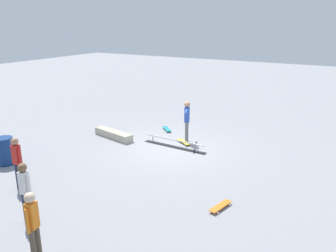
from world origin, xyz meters
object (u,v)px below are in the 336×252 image
(skater_main, at_px, (187,119))
(trash_bin, at_px, (5,151))
(bystander_red_shirt, at_px, (17,160))
(bystander_orange_shirt, at_px, (33,223))
(bystander_white_shirt, at_px, (25,190))
(loose_skateboard_teal, at_px, (167,129))
(skate_ledge, at_px, (114,134))
(grind_rail, at_px, (174,144))
(loose_skateboard_orange, at_px, (220,206))
(skateboard_main, at_px, (184,142))

(skater_main, xyz_separation_m, trash_bin, (4.38, 5.11, -0.50))
(bystander_red_shirt, distance_m, bystander_orange_shirt, 3.60)
(bystander_white_shirt, distance_m, loose_skateboard_teal, 8.16)
(skate_ledge, height_order, trash_bin, trash_bin)
(bystander_red_shirt, xyz_separation_m, bystander_orange_shirt, (-3.03, 1.94, -0.01))
(grind_rail, bearing_deg, bystander_white_shirt, 87.49)
(skate_ledge, relative_size, bystander_red_shirt, 1.25)
(skater_main, xyz_separation_m, bystander_red_shirt, (2.39, 6.07, -0.09))
(skater_main, bearing_deg, loose_skateboard_orange, 15.41)
(skateboard_main, bearing_deg, bystander_white_shirt, 116.68)
(grind_rail, distance_m, loose_skateboard_orange, 4.73)
(grind_rail, height_order, skate_ledge, grind_rail)
(skate_ledge, relative_size, bystander_orange_shirt, 1.27)
(loose_skateboard_teal, relative_size, trash_bin, 0.75)
(bystander_white_shirt, height_order, trash_bin, bystander_white_shirt)
(grind_rail, relative_size, skater_main, 1.61)
(skateboard_main, bearing_deg, skater_main, -62.99)
(skater_main, height_order, loose_skateboard_orange, skater_main)
(grind_rail, relative_size, bystander_orange_shirt, 1.74)
(grind_rail, xyz_separation_m, skateboard_main, (-0.12, -0.55, -0.06))
(skateboard_main, height_order, bystander_orange_shirt, bystander_orange_shirt)
(skateboard_main, relative_size, loose_skateboard_teal, 1.10)
(skateboard_main, height_order, loose_skateboard_teal, same)
(loose_skateboard_teal, xyz_separation_m, trash_bin, (2.90, 6.04, 0.40))
(loose_skateboard_orange, bearing_deg, loose_skateboard_teal, -125.42)
(skateboard_main, height_order, trash_bin, trash_bin)
(bystander_orange_shirt, bearing_deg, skateboard_main, -8.61)
(skater_main, distance_m, loose_skateboard_teal, 1.97)
(bystander_red_shirt, bearing_deg, loose_skateboard_teal, 83.17)
(skateboard_main, xyz_separation_m, bystander_orange_shirt, (-0.66, 7.79, 0.81))
(bystander_orange_shirt, bearing_deg, loose_skateboard_teal, -0.14)
(skater_main, relative_size, trash_bin, 1.77)
(skater_main, height_order, bystander_white_shirt, skater_main)
(skateboard_main, bearing_deg, trash_bin, 80.45)
(skateboard_main, bearing_deg, loose_skateboard_teal, -6.21)
(bystander_white_shirt, xyz_separation_m, loose_skateboard_teal, (0.79, -8.08, -0.82))
(grind_rail, distance_m, trash_bin, 6.07)
(grind_rail, bearing_deg, bystander_red_shirt, 69.41)
(skater_main, height_order, loose_skateboard_teal, skater_main)
(loose_skateboard_teal, bearing_deg, bystander_orange_shirt, 147.28)
(skater_main, distance_m, bystander_orange_shirt, 8.04)
(grind_rail, bearing_deg, loose_skateboard_teal, -49.48)
(skate_ledge, relative_size, bystander_white_shirt, 1.26)
(bystander_orange_shirt, distance_m, loose_skateboard_teal, 9.23)
(skateboard_main, height_order, bystander_red_shirt, bystander_red_shirt)
(bystander_white_shirt, relative_size, trash_bin, 1.65)
(bystander_red_shirt, distance_m, bystander_white_shirt, 2.01)
(skate_ledge, bearing_deg, trash_bin, 69.90)
(trash_bin, bearing_deg, loose_skateboard_orange, -173.04)
(grind_rail, distance_m, skater_main, 1.15)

